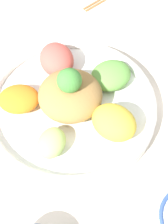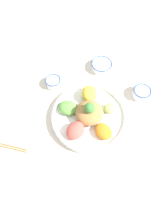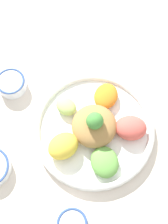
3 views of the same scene
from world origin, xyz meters
name	(u,v)px [view 2 (image 2 of 3)]	position (x,y,z in m)	size (l,w,h in m)	color
ground_plane	(89,120)	(0.00, 0.00, 0.00)	(2.40, 2.40, 0.00)	silver
salad_platter	(89,115)	(-0.01, 0.00, 0.03)	(0.36, 0.36, 0.12)	white
sauce_bowl_red	(142,92)	(-0.03, 0.30, 0.02)	(0.09, 0.09, 0.04)	white
rice_bowl_blue	(53,82)	(-0.26, -0.09, 0.02)	(0.08, 0.08, 0.04)	white
sauce_bowl_dark	(102,65)	(-0.27, 0.19, 0.02)	(0.12, 0.12, 0.04)	white
chopsticks_pair_near	(2,145)	(-0.03, -0.41, 0.00)	(0.15, 0.20, 0.01)	#9E6B3D
serving_spoon_main	(20,86)	(-0.32, -0.26, 0.00)	(0.13, 0.07, 0.01)	white
serving_spoon_extra	(62,59)	(-0.41, 0.01, 0.00)	(0.11, 0.09, 0.01)	white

